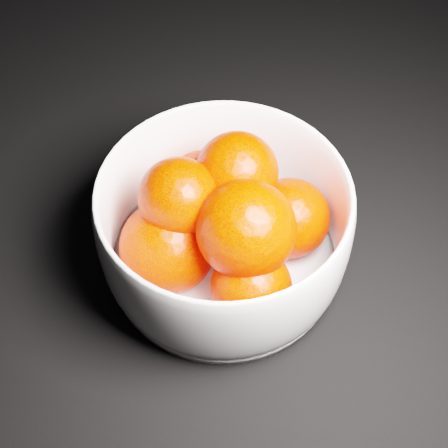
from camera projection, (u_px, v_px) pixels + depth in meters
The scene contains 3 objects.
ground at pixel (82, 136), 0.77m from camera, with size 3.00×3.00×0.00m, color black.
bowl at pixel (224, 228), 0.61m from camera, with size 0.25×0.25×0.12m.
orange_pile at pixel (223, 222), 0.60m from camera, with size 0.18×0.18×0.14m.
Camera 1 is at (0.45, -0.35, 0.55)m, focal length 50.00 mm.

